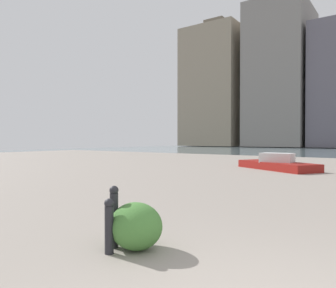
% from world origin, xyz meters
% --- Properties ---
extents(building_annex, '(11.47, 15.71, 31.13)m').
position_xyz_m(building_annex, '(19.12, -65.67, 14.53)').
color(building_annex, gray).
rests_on(building_annex, ground).
extents(building_highrise, '(13.04, 13.67, 28.76)m').
position_xyz_m(building_highrise, '(33.20, -64.36, 13.35)').
color(building_highrise, gray).
rests_on(building_highrise, ground).
extents(bollard_near, '(0.13, 0.13, 0.74)m').
position_xyz_m(bollard_near, '(2.51, -0.58, 0.39)').
color(bollard_near, '#232328').
rests_on(bollard_near, ground).
extents(bollard_mid, '(0.13, 0.13, 0.88)m').
position_xyz_m(bollard_mid, '(2.63, -0.79, 0.46)').
color(bollard_mid, '#232328').
rests_on(bollard_mid, ground).
extents(shrub_round, '(0.77, 0.69, 0.66)m').
position_xyz_m(shrub_round, '(2.33, -0.91, 0.33)').
color(shrub_round, '#477F38').
rests_on(shrub_round, ground).
extents(boat, '(4.49, 3.57, 0.95)m').
position_xyz_m(boat, '(4.26, -13.81, 0.21)').
color(boat, maroon).
rests_on(boat, ground).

